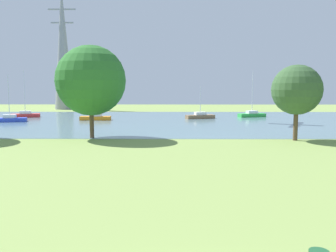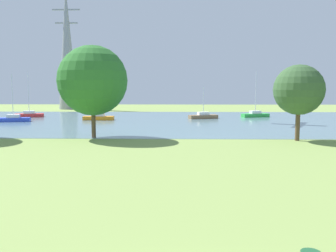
{
  "view_description": "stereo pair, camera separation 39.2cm",
  "coord_description": "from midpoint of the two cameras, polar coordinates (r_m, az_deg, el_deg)",
  "views": [
    {
      "loc": [
        -0.8,
        -7.27,
        5.35
      ],
      "look_at": [
        -1.07,
        19.68,
        2.45
      ],
      "focal_mm": 39.47,
      "sensor_mm": 36.0,
      "label": 1
    },
    {
      "loc": [
        -0.41,
        -7.27,
        5.35
      ],
      "look_at": [
        -1.07,
        19.68,
        2.45
      ],
      "focal_mm": 39.47,
      "sensor_mm": 36.0,
      "label": 2
    }
  ],
  "objects": [
    {
      "name": "sailboat_orange",
      "position": [
        59.72,
        -11.33,
        1.34
      ],
      "size": [
        4.82,
        1.56,
        7.8
      ],
      "color": "orange",
      "rests_on": "water_surface"
    },
    {
      "name": "tree_east_near",
      "position": [
        38.98,
        -12.11,
        6.88
      ],
      "size": [
        7.22,
        7.22,
        9.56
      ],
      "color": "brown",
      "rests_on": "ground"
    },
    {
      "name": "ground_plane",
      "position": [
        29.76,
        1.72,
        -4.22
      ],
      "size": [
        160.0,
        160.0,
        0.0
      ],
      "primitive_type": "plane",
      "color": "#7F994C"
    },
    {
      "name": "sailboat_brown",
      "position": [
        61.6,
        4.81,
        1.55
      ],
      "size": [
        5.03,
        2.95,
        5.29
      ],
      "color": "brown",
      "rests_on": "water_surface"
    },
    {
      "name": "electricity_pylon",
      "position": [
        90.99,
        -16.04,
        11.6
      ],
      "size": [
        6.4,
        4.4,
        28.71
      ],
      "color": "gray",
      "rests_on": "ground"
    },
    {
      "name": "sailboat_green",
      "position": [
        66.18,
        12.65,
        1.77
      ],
      "size": [
        5.03,
        2.85,
        7.95
      ],
      "color": "green",
      "rests_on": "water_surface"
    },
    {
      "name": "tree_mid_shore",
      "position": [
        38.43,
        19.0,
        5.29
      ],
      "size": [
        4.92,
        4.92,
        7.48
      ],
      "color": "brown",
      "rests_on": "ground"
    },
    {
      "name": "sailboat_red",
      "position": [
        68.61,
        -21.32,
        1.65
      ],
      "size": [
        5.03,
        2.75,
        8.02
      ],
      "color": "red",
      "rests_on": "water_surface"
    },
    {
      "name": "water_surface",
      "position": [
        57.52,
        1.17,
        0.82
      ],
      "size": [
        140.0,
        40.0,
        0.02
      ],
      "primitive_type": "cube",
      "color": "slate",
      "rests_on": "ground"
    },
    {
      "name": "sailboat_blue",
      "position": [
        60.6,
        -23.43,
        1.01
      ],
      "size": [
        5.01,
        2.48,
        7.13
      ],
      "color": "blue",
      "rests_on": "water_surface"
    }
  ]
}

